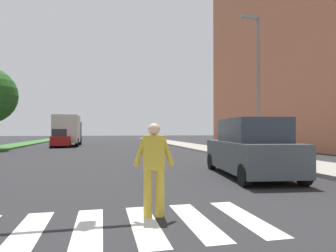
# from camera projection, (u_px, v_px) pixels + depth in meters

# --- Properties ---
(ground_plane) EXTENTS (140.00, 140.00, 0.00)m
(ground_plane) POSITION_uv_depth(u_px,v_px,m) (100.00, 148.00, 27.05)
(ground_plane) COLOR #262628
(crosswalk) EXTENTS (5.85, 2.20, 0.01)m
(crosswalk) POSITION_uv_depth(u_px,v_px,m) (88.00, 228.00, 4.61)
(crosswalk) COLOR silver
(crosswalk) RESTS_ON ground_plane
(sidewalk_right) EXTENTS (3.00, 64.00, 0.15)m
(sidewalk_right) POSITION_uv_depth(u_px,v_px,m) (196.00, 147.00, 27.03)
(sidewalk_right) COLOR #9E9991
(sidewalk_right) RESTS_ON ground_plane
(street_lamp_right) EXTENTS (1.02, 0.24, 7.50)m
(street_lamp_right) POSITION_uv_depth(u_px,v_px,m) (257.00, 73.00, 15.27)
(street_lamp_right) COLOR slate
(street_lamp_right) RESTS_ON sidewalk_right
(pedestrian_performer) EXTENTS (0.75, 0.30, 1.69)m
(pedestrian_performer) POSITION_uv_depth(u_px,v_px,m) (154.00, 165.00, 5.27)
(pedestrian_performer) COLOR gold
(pedestrian_performer) RESTS_ON ground_plane
(suv_crossing) EXTENTS (2.49, 4.80, 1.97)m
(suv_crossing) POSITION_uv_depth(u_px,v_px,m) (250.00, 149.00, 9.94)
(suv_crossing) COLOR #474C51
(suv_crossing) RESTS_ON ground_plane
(sedan_midblock) EXTENTS (2.15, 4.29, 1.74)m
(sedan_midblock) POSITION_uv_depth(u_px,v_px,m) (61.00, 139.00, 27.94)
(sedan_midblock) COLOR maroon
(sedan_midblock) RESTS_ON ground_plane
(truck_box_delivery) EXTENTS (2.40, 6.20, 3.10)m
(truck_box_delivery) POSITION_uv_depth(u_px,v_px,m) (68.00, 130.00, 29.92)
(truck_box_delivery) COLOR black
(truck_box_delivery) RESTS_ON ground_plane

